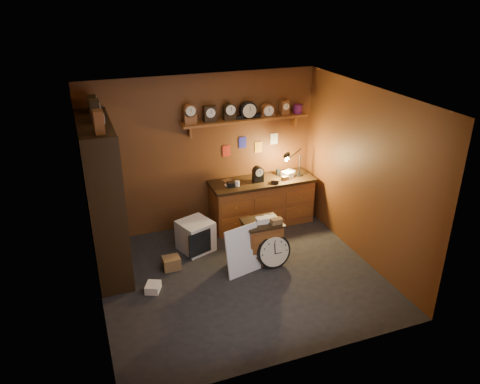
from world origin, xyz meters
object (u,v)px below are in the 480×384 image
object	(u,v)px
big_round_clock	(274,251)
low_cabinet	(262,239)
workbench	(262,199)
shelving_unit	(101,192)

from	to	relation	value
big_round_clock	low_cabinet	bearing A→B (deg)	109.60
low_cabinet	big_round_clock	world-z (taller)	low_cabinet
low_cabinet	big_round_clock	size ratio (longest dim) A/B	1.40
low_cabinet	big_round_clock	xyz separation A→B (m)	(0.09, -0.25, -0.10)
low_cabinet	workbench	bearing A→B (deg)	68.11
shelving_unit	workbench	distance (m)	2.90
workbench	big_round_clock	size ratio (longest dim) A/B	3.46
low_cabinet	shelving_unit	bearing A→B (deg)	165.15
shelving_unit	workbench	bearing A→B (deg)	10.19
shelving_unit	workbench	xyz separation A→B (m)	(2.75, 0.49, -0.78)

